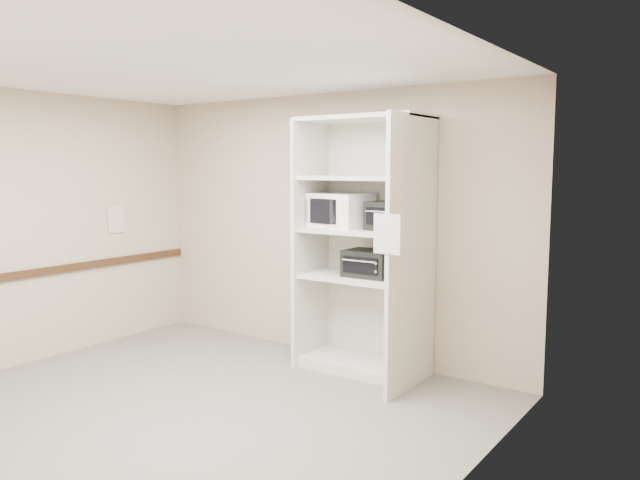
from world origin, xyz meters
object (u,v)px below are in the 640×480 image
Objects in this scene: microwave at (341,210)px; toaster_oven_upper at (394,216)px; toaster_oven_lower at (369,263)px; shelving_unit at (367,255)px.

toaster_oven_upper is (0.57, 0.03, -0.03)m from microwave.
toaster_oven_upper is at bearing 8.42° from toaster_oven_lower.
shelving_unit is 5.35× the size of toaster_oven_lower.
toaster_oven_upper is at bearing 11.12° from microwave.
microwave is 1.19× the size of toaster_oven_upper.
microwave is 0.57m from toaster_oven_upper.
toaster_oven_lower is (0.33, -0.01, -0.49)m from microwave.
toaster_oven_lower is at bearing 44.06° from shelving_unit.
shelving_unit reaches higher than microwave.
shelving_unit is at bearing -161.07° from toaster_oven_upper.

